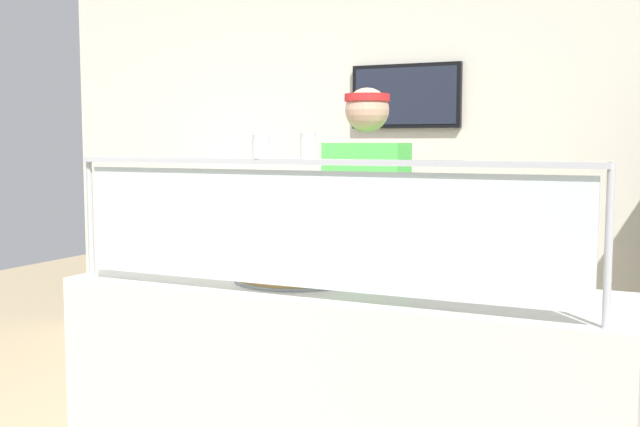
# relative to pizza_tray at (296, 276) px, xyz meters

# --- Properties ---
(shop_rear_unit) EXTENTS (6.58, 0.13, 2.70)m
(shop_rear_unit) POSITION_rel_pizza_tray_xyz_m (0.20, 2.19, 0.39)
(shop_rear_unit) COLOR silver
(shop_rear_unit) RESTS_ON ground
(serving_counter) EXTENTS (2.18, 0.69, 0.95)m
(serving_counter) POSITION_rel_pizza_tray_xyz_m (0.21, -0.02, -0.49)
(serving_counter) COLOR silver
(serving_counter) RESTS_ON ground
(sneeze_guard) EXTENTS (2.00, 0.06, 0.50)m
(sneeze_guard) POSITION_rel_pizza_tray_xyz_m (0.21, -0.30, 0.29)
(sneeze_guard) COLOR #B2B5BC
(sneeze_guard) RESTS_ON serving_counter
(pizza_tray) EXTENTS (0.49, 0.49, 0.04)m
(pizza_tray) POSITION_rel_pizza_tray_xyz_m (0.00, 0.00, 0.00)
(pizza_tray) COLOR #9EA0A8
(pizza_tray) RESTS_ON serving_counter
(pizza_server) EXTENTS (0.13, 0.29, 0.01)m
(pizza_server) POSITION_rel_pizza_tray_xyz_m (0.05, -0.02, 0.02)
(pizza_server) COLOR #ADAFB7
(pizza_server) RESTS_ON pizza_tray
(parmesan_shaker) EXTENTS (0.07, 0.07, 0.08)m
(parmesan_shaker) POSITION_rel_pizza_tray_xyz_m (0.02, -0.30, 0.51)
(parmesan_shaker) COLOR white
(parmesan_shaker) RESTS_ON sneeze_guard
(pepper_flake_shaker) EXTENTS (0.06, 0.06, 0.09)m
(pepper_flake_shaker) POSITION_rel_pizza_tray_xyz_m (0.21, -0.30, 0.52)
(pepper_flake_shaker) COLOR white
(pepper_flake_shaker) RESTS_ON sneeze_guard
(worker_figure) EXTENTS (0.41, 0.50, 1.76)m
(worker_figure) POSITION_rel_pizza_tray_xyz_m (0.03, 0.68, 0.04)
(worker_figure) COLOR #23232D
(worker_figure) RESTS_ON ground
(prep_shelf) EXTENTS (0.70, 0.55, 0.95)m
(prep_shelf) POSITION_rel_pizza_tray_xyz_m (-1.59, 1.70, -0.49)
(prep_shelf) COLOR #B7BABF
(prep_shelf) RESTS_ON ground
(pizza_box_stack) EXTENTS (0.46, 0.44, 0.27)m
(pizza_box_stack) POSITION_rel_pizza_tray_xyz_m (-1.59, 1.70, 0.12)
(pizza_box_stack) COLOR silver
(pizza_box_stack) RESTS_ON prep_shelf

